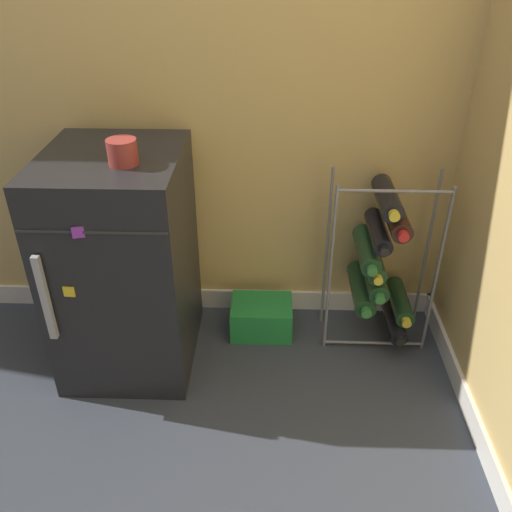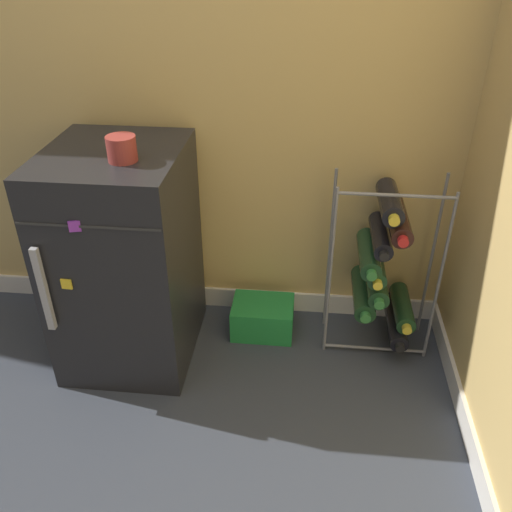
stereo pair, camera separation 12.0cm
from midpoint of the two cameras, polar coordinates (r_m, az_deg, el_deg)
name	(u,v)px [view 2 (the right image)]	position (r m, az deg, el deg)	size (l,w,h in m)	color
ground_plane	(229,419)	(1.97, -1.05, -16.80)	(14.00, 14.00, 0.00)	#333842
wall_back	(249,5)	(2.00, 1.16, 24.92)	(6.61, 0.07, 2.50)	tan
mini_fridge	(126,259)	(2.04, -11.92, -0.31)	(0.46, 0.55, 0.83)	black
wine_rack	(382,266)	(2.12, 14.74, -1.06)	(0.41, 0.33, 0.71)	slate
soda_box	(263,317)	(2.28, 2.24, -6.49)	(0.25, 0.19, 0.14)	#1E7F38
fridge_top_cup	(122,149)	(1.76, -12.04, 10.97)	(0.09, 0.09, 0.08)	maroon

